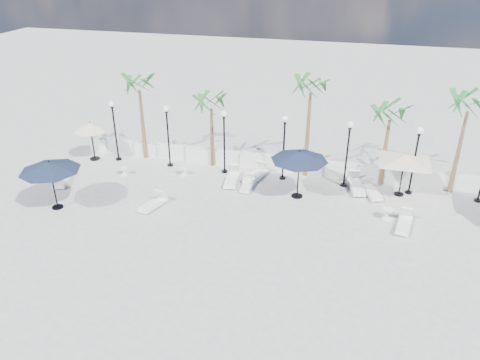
% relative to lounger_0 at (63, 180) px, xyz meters
% --- Properties ---
extents(ground, '(100.00, 100.00, 0.00)m').
position_rel_lounger_0_xyz_m(ground, '(12.01, -2.73, -0.22)').
color(ground, gray).
rests_on(ground, ground).
extents(balustrade, '(26.00, 0.30, 1.01)m').
position_rel_lounger_0_xyz_m(balustrade, '(12.01, 4.77, 0.24)').
color(balustrade, silver).
rests_on(balustrade, ground).
extents(lamppost_0, '(0.36, 0.36, 3.84)m').
position_rel_lounger_0_xyz_m(lamppost_0, '(1.51, 3.77, 2.27)').
color(lamppost_0, black).
rests_on(lamppost_0, ground).
extents(lamppost_1, '(0.36, 0.36, 3.84)m').
position_rel_lounger_0_xyz_m(lamppost_1, '(5.01, 3.77, 2.27)').
color(lamppost_1, black).
rests_on(lamppost_1, ground).
extents(lamppost_2, '(0.36, 0.36, 3.84)m').
position_rel_lounger_0_xyz_m(lamppost_2, '(8.51, 3.77, 2.27)').
color(lamppost_2, black).
rests_on(lamppost_2, ground).
extents(lamppost_3, '(0.36, 0.36, 3.84)m').
position_rel_lounger_0_xyz_m(lamppost_3, '(12.01, 3.77, 2.27)').
color(lamppost_3, black).
rests_on(lamppost_3, ground).
extents(lamppost_4, '(0.36, 0.36, 3.84)m').
position_rel_lounger_0_xyz_m(lamppost_4, '(15.51, 3.77, 2.27)').
color(lamppost_4, black).
rests_on(lamppost_4, ground).
extents(lamppost_5, '(0.36, 0.36, 3.84)m').
position_rel_lounger_0_xyz_m(lamppost_5, '(19.01, 3.77, 2.27)').
color(lamppost_5, black).
rests_on(lamppost_5, ground).
extents(palm_0, '(2.60, 2.60, 5.50)m').
position_rel_lounger_0_xyz_m(palm_0, '(3.01, 4.57, 4.31)').
color(palm_0, brown).
rests_on(palm_0, ground).
extents(palm_1, '(2.60, 2.60, 4.70)m').
position_rel_lounger_0_xyz_m(palm_1, '(7.51, 4.57, 3.53)').
color(palm_1, brown).
rests_on(palm_1, ground).
extents(palm_2, '(2.60, 2.60, 6.10)m').
position_rel_lounger_0_xyz_m(palm_2, '(13.21, 4.57, 4.89)').
color(palm_2, brown).
rests_on(palm_2, ground).
extents(palm_3, '(2.60, 2.60, 4.90)m').
position_rel_lounger_0_xyz_m(palm_3, '(17.51, 4.57, 3.73)').
color(palm_3, brown).
rests_on(palm_3, ground).
extents(palm_4, '(2.60, 2.60, 5.70)m').
position_rel_lounger_0_xyz_m(palm_4, '(21.21, 4.57, 4.50)').
color(palm_4, brown).
rests_on(palm_4, ground).
extents(lounger_0, '(1.09, 1.87, 0.67)m').
position_rel_lounger_0_xyz_m(lounger_0, '(0.00, 0.00, 0.00)').
color(lounger_0, silver).
rests_on(lounger_0, ground).
extents(lounger_1, '(0.91, 2.13, 0.77)m').
position_rel_lounger_0_xyz_m(lounger_1, '(9.30, 2.54, 0.04)').
color(lounger_1, silver).
rests_on(lounger_1, ground).
extents(lounger_2, '(1.07, 1.88, 0.67)m').
position_rel_lounger_0_xyz_m(lounger_2, '(6.11, -1.21, 0.00)').
color(lounger_2, silver).
rests_on(lounger_2, ground).
extents(lounger_3, '(0.63, 1.67, 0.62)m').
position_rel_lounger_0_xyz_m(lounger_3, '(10.35, 2.12, -0.02)').
color(lounger_3, silver).
rests_on(lounger_3, ground).
extents(lounger_4, '(1.18, 2.16, 0.77)m').
position_rel_lounger_0_xyz_m(lounger_4, '(10.51, 3.38, 0.03)').
color(lounger_4, silver).
rests_on(lounger_4, ground).
extents(lounger_5, '(0.93, 1.98, 0.71)m').
position_rel_lounger_0_xyz_m(lounger_5, '(18.59, 0.07, 0.02)').
color(lounger_5, silver).
rests_on(lounger_5, ground).
extents(lounger_6, '(1.27, 2.02, 0.72)m').
position_rel_lounger_0_xyz_m(lounger_6, '(17.03, 3.08, 0.02)').
color(lounger_6, silver).
rests_on(lounger_6, ground).
extents(lounger_7, '(1.16, 2.21, 0.79)m').
position_rel_lounger_0_xyz_m(lounger_7, '(16.19, 3.49, 0.04)').
color(lounger_7, silver).
rests_on(lounger_7, ground).
extents(side_table_0, '(0.48, 0.48, 0.47)m').
position_rel_lounger_0_xyz_m(side_table_0, '(2.85, 1.88, 0.06)').
color(side_table_0, silver).
rests_on(side_table_0, ground).
extents(side_table_1, '(0.47, 0.47, 0.46)m').
position_rel_lounger_0_xyz_m(side_table_1, '(6.26, 2.76, 0.05)').
color(side_table_1, silver).
rests_on(side_table_1, ground).
extents(side_table_2, '(0.57, 0.57, 0.56)m').
position_rel_lounger_0_xyz_m(side_table_2, '(17.81, 0.68, 0.11)').
color(side_table_2, silver).
rests_on(side_table_2, ground).
extents(parasol_navy_left, '(3.02, 3.02, 2.67)m').
position_rel_lounger_0_xyz_m(parasol_navy_left, '(1.32, -2.50, 2.12)').
color(parasol_navy_left, black).
rests_on(parasol_navy_left, ground).
extents(parasol_navy_mid, '(3.04, 3.04, 2.72)m').
position_rel_lounger_0_xyz_m(parasol_navy_mid, '(13.15, 1.85, 2.17)').
color(parasol_navy_mid, black).
rests_on(parasol_navy_mid, ground).
extents(parasol_cream_sq_a, '(5.18, 5.18, 2.55)m').
position_rel_lounger_0_xyz_m(parasol_cream_sq_a, '(18.49, 3.47, 2.13)').
color(parasol_cream_sq_a, black).
rests_on(parasol_cream_sq_a, ground).
extents(parasol_cream_small, '(2.04, 2.04, 2.51)m').
position_rel_lounger_0_xyz_m(parasol_cream_small, '(0.01, 3.47, 1.92)').
color(parasol_cream_small, black).
rests_on(parasol_cream_small, ground).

